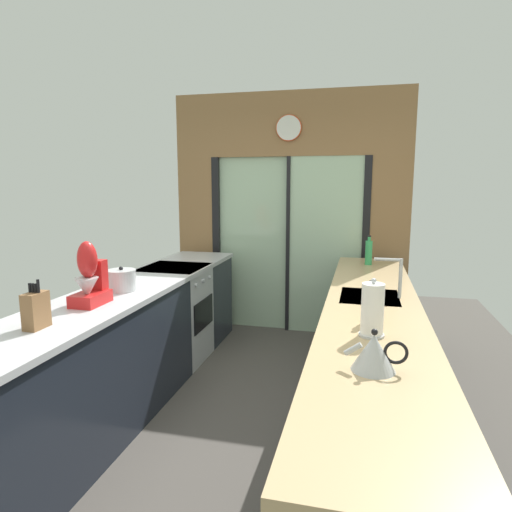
{
  "coord_description": "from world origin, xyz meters",
  "views": [
    {
      "loc": [
        0.83,
        -2.58,
        1.71
      ],
      "look_at": [
        0.01,
        0.8,
        1.13
      ],
      "focal_mm": 31.09,
      "sensor_mm": 36.0,
      "label": 1
    }
  ],
  "objects_px": {
    "knife_block": "(36,310)",
    "soap_bottle_near": "(371,304)",
    "soap_bottle_far": "(369,252)",
    "stock_pot": "(122,280)",
    "stand_mixer": "(90,280)",
    "paper_towel_roll": "(372,310)",
    "kettle": "(374,352)",
    "oven_range": "(175,314)"
  },
  "relations": [
    {
      "from": "knife_block",
      "to": "soap_bottle_near",
      "type": "distance_m",
      "value": 1.86
    },
    {
      "from": "soap_bottle_near",
      "to": "soap_bottle_far",
      "type": "relative_size",
      "value": 0.84
    },
    {
      "from": "knife_block",
      "to": "soap_bottle_near",
      "type": "xyz_separation_m",
      "value": [
        1.78,
        0.55,
        -0.0
      ]
    },
    {
      "from": "stock_pot",
      "to": "soap_bottle_far",
      "type": "relative_size",
      "value": 0.74
    },
    {
      "from": "knife_block",
      "to": "stand_mixer",
      "type": "distance_m",
      "value": 0.5
    },
    {
      "from": "stock_pot",
      "to": "paper_towel_roll",
      "type": "height_order",
      "value": "paper_towel_roll"
    },
    {
      "from": "kettle",
      "to": "soap_bottle_near",
      "type": "xyz_separation_m",
      "value": [
        -0.0,
        0.69,
        0.02
      ]
    },
    {
      "from": "knife_block",
      "to": "stock_pot",
      "type": "distance_m",
      "value": 0.88
    },
    {
      "from": "stand_mixer",
      "to": "soap_bottle_near",
      "type": "xyz_separation_m",
      "value": [
        1.78,
        0.06,
        -0.06
      ]
    },
    {
      "from": "stand_mixer",
      "to": "paper_towel_roll",
      "type": "bearing_deg",
      "value": -6.22
    },
    {
      "from": "kettle",
      "to": "paper_towel_roll",
      "type": "xyz_separation_m",
      "value": [
        -0.0,
        0.44,
        0.06
      ]
    },
    {
      "from": "soap_bottle_near",
      "to": "soap_bottle_far",
      "type": "xyz_separation_m",
      "value": [
        0.0,
        1.85,
        0.02
      ]
    },
    {
      "from": "soap_bottle_near",
      "to": "kettle",
      "type": "bearing_deg",
      "value": -89.87
    },
    {
      "from": "stock_pot",
      "to": "kettle",
      "type": "xyz_separation_m",
      "value": [
        1.78,
        -1.02,
        -0.0
      ]
    },
    {
      "from": "soap_bottle_near",
      "to": "paper_towel_roll",
      "type": "distance_m",
      "value": 0.25
    },
    {
      "from": "paper_towel_roll",
      "to": "soap_bottle_near",
      "type": "bearing_deg",
      "value": 90.0
    },
    {
      "from": "knife_block",
      "to": "stand_mixer",
      "type": "bearing_deg",
      "value": 90.01
    },
    {
      "from": "stand_mixer",
      "to": "kettle",
      "type": "xyz_separation_m",
      "value": [
        1.78,
        -0.63,
        -0.08
      ]
    },
    {
      "from": "knife_block",
      "to": "soap_bottle_far",
      "type": "distance_m",
      "value": 2.99
    },
    {
      "from": "stand_mixer",
      "to": "soap_bottle_far",
      "type": "distance_m",
      "value": 2.61
    },
    {
      "from": "oven_range",
      "to": "soap_bottle_far",
      "type": "relative_size",
      "value": 3.21
    },
    {
      "from": "stock_pot",
      "to": "soap_bottle_far",
      "type": "distance_m",
      "value": 2.34
    },
    {
      "from": "kettle",
      "to": "knife_block",
      "type": "bearing_deg",
      "value": 175.66
    },
    {
      "from": "paper_towel_roll",
      "to": "stand_mixer",
      "type": "bearing_deg",
      "value": 173.78
    },
    {
      "from": "knife_block",
      "to": "kettle",
      "type": "distance_m",
      "value": 1.79
    },
    {
      "from": "kettle",
      "to": "soap_bottle_far",
      "type": "xyz_separation_m",
      "value": [
        -0.0,
        2.54,
        0.05
      ]
    },
    {
      "from": "knife_block",
      "to": "kettle",
      "type": "bearing_deg",
      "value": -4.34
    },
    {
      "from": "stand_mixer",
      "to": "soap_bottle_far",
      "type": "bearing_deg",
      "value": 47.0
    },
    {
      "from": "paper_towel_roll",
      "to": "soap_bottle_far",
      "type": "bearing_deg",
      "value": 90.0
    },
    {
      "from": "stock_pot",
      "to": "paper_towel_roll",
      "type": "distance_m",
      "value": 1.87
    },
    {
      "from": "kettle",
      "to": "soap_bottle_far",
      "type": "height_order",
      "value": "soap_bottle_far"
    },
    {
      "from": "stock_pot",
      "to": "kettle",
      "type": "distance_m",
      "value": 2.05
    },
    {
      "from": "knife_block",
      "to": "paper_towel_roll",
      "type": "bearing_deg",
      "value": 9.71
    },
    {
      "from": "oven_range",
      "to": "kettle",
      "type": "distance_m",
      "value": 2.73
    },
    {
      "from": "stand_mixer",
      "to": "stock_pot",
      "type": "relative_size",
      "value": 1.98
    },
    {
      "from": "stand_mixer",
      "to": "soap_bottle_near",
      "type": "height_order",
      "value": "stand_mixer"
    },
    {
      "from": "stock_pot",
      "to": "kettle",
      "type": "height_order",
      "value": "same"
    },
    {
      "from": "knife_block",
      "to": "soap_bottle_far",
      "type": "xyz_separation_m",
      "value": [
        1.78,
        2.41,
        0.02
      ]
    },
    {
      "from": "oven_range",
      "to": "stock_pot",
      "type": "distance_m",
      "value": 1.11
    },
    {
      "from": "stock_pot",
      "to": "soap_bottle_far",
      "type": "height_order",
      "value": "soap_bottle_far"
    },
    {
      "from": "soap_bottle_near",
      "to": "soap_bottle_far",
      "type": "bearing_deg",
      "value": 90.0
    },
    {
      "from": "paper_towel_roll",
      "to": "knife_block",
      "type": "bearing_deg",
      "value": -170.29
    }
  ]
}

